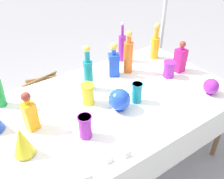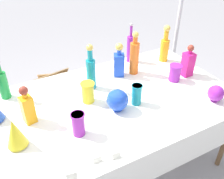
% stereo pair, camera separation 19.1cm
% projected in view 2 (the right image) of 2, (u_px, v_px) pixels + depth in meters
% --- Properties ---
extents(ground_plane, '(40.00, 40.00, 0.00)m').
position_uv_depth(ground_plane, '(112.00, 163.00, 2.40)').
color(ground_plane, gray).
extents(display_table, '(1.97, 1.17, 0.76)m').
position_uv_depth(display_table, '(114.00, 107.00, 1.97)').
color(display_table, white).
rests_on(display_table, ground).
extents(tall_bottle_0, '(0.07, 0.07, 0.39)m').
position_uv_depth(tall_bottle_0, '(130.00, 48.00, 2.43)').
color(tall_bottle_0, purple).
rests_on(tall_bottle_0, display_table).
extents(tall_bottle_1, '(0.08, 0.08, 0.37)m').
position_uv_depth(tall_bottle_1, '(165.00, 46.00, 2.44)').
color(tall_bottle_1, orange).
rests_on(tall_bottle_1, display_table).
extents(tall_bottle_2, '(0.07, 0.07, 0.39)m').
position_uv_depth(tall_bottle_2, '(91.00, 70.00, 2.02)').
color(tall_bottle_2, teal).
rests_on(tall_bottle_2, display_table).
extents(tall_bottle_3, '(0.08, 0.08, 0.40)m').
position_uv_depth(tall_bottle_3, '(134.00, 56.00, 2.22)').
color(tall_bottle_3, orange).
rests_on(tall_bottle_3, display_table).
extents(tall_bottle_4, '(0.08, 0.08, 0.34)m').
position_uv_depth(tall_bottle_4, '(2.00, 83.00, 1.92)').
color(tall_bottle_4, '#198C38').
rests_on(tall_bottle_4, display_table).
extents(square_decanter_0, '(0.09, 0.09, 0.30)m').
position_uv_depth(square_decanter_0, '(188.00, 63.00, 2.21)').
color(square_decanter_0, '#C61972').
rests_on(square_decanter_0, display_table).
extents(square_decanter_1, '(0.09, 0.09, 0.29)m').
position_uv_depth(square_decanter_1, '(27.00, 106.00, 1.68)').
color(square_decanter_1, orange).
rests_on(square_decanter_1, display_table).
extents(square_decanter_2, '(0.12, 0.12, 0.31)m').
position_uv_depth(square_decanter_2, '(119.00, 62.00, 2.21)').
color(square_decanter_2, blue).
rests_on(square_decanter_2, display_table).
extents(slender_vase_0, '(0.09, 0.09, 0.17)m').
position_uv_depth(slender_vase_0, '(78.00, 123.00, 1.61)').
color(slender_vase_0, purple).
rests_on(slender_vase_0, display_table).
extents(slender_vase_1, '(0.11, 0.11, 0.17)m').
position_uv_depth(slender_vase_1, '(88.00, 92.00, 1.91)').
color(slender_vase_1, yellow).
rests_on(slender_vase_1, display_table).
extents(slender_vase_2, '(0.08, 0.08, 0.16)m').
position_uv_depth(slender_vase_2, '(137.00, 94.00, 1.88)').
color(slender_vase_2, teal).
rests_on(slender_vase_2, display_table).
extents(slender_vase_3, '(0.11, 0.11, 0.15)m').
position_uv_depth(slender_vase_3, '(175.00, 72.00, 2.17)').
color(slender_vase_3, purple).
rests_on(slender_vase_3, display_table).
extents(fluted_vase_1, '(0.13, 0.13, 0.20)m').
position_uv_depth(fluted_vase_1, '(15.00, 133.00, 1.51)').
color(fluted_vase_1, yellow).
rests_on(fluted_vase_1, display_table).
extents(round_bowl_0, '(0.16, 0.16, 0.17)m').
position_uv_depth(round_bowl_0, '(117.00, 100.00, 1.82)').
color(round_bowl_0, blue).
rests_on(round_bowl_0, display_table).
extents(round_bowl_1, '(0.13, 0.13, 0.13)m').
position_uv_depth(round_bowl_1, '(216.00, 93.00, 1.92)').
color(round_bowl_1, purple).
rests_on(round_bowl_1, display_table).
extents(price_tag_left, '(0.06, 0.02, 0.04)m').
position_uv_depth(price_tag_left, '(98.00, 160.00, 1.46)').
color(price_tag_left, white).
rests_on(price_tag_left, display_table).
extents(price_tag_center, '(0.05, 0.02, 0.04)m').
position_uv_depth(price_tag_center, '(116.00, 156.00, 1.48)').
color(price_tag_center, white).
rests_on(price_tag_center, display_table).
extents(price_tag_right, '(0.06, 0.03, 0.05)m').
position_uv_depth(price_tag_right, '(72.00, 177.00, 1.35)').
color(price_tag_right, white).
rests_on(price_tag_right, display_table).
extents(cardboard_box_behind_left, '(0.60, 0.49, 0.39)m').
position_uv_depth(cardboard_box_behind_left, '(62.00, 92.00, 3.12)').
color(cardboard_box_behind_left, tan).
rests_on(cardboard_box_behind_left, ground).
extents(cardboard_box_behind_right, '(0.57, 0.45, 0.41)m').
position_uv_depth(cardboard_box_behind_right, '(56.00, 94.00, 3.07)').
color(cardboard_box_behind_right, tan).
rests_on(cardboard_box_behind_right, ground).
extents(canopy_pole, '(0.18, 0.18, 2.52)m').
position_uv_depth(canopy_pole, '(179.00, 19.00, 2.86)').
color(canopy_pole, silver).
rests_on(canopy_pole, ground).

